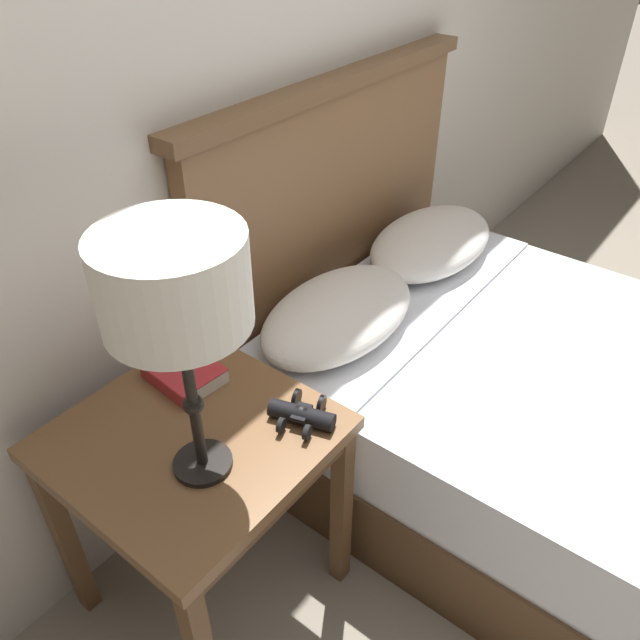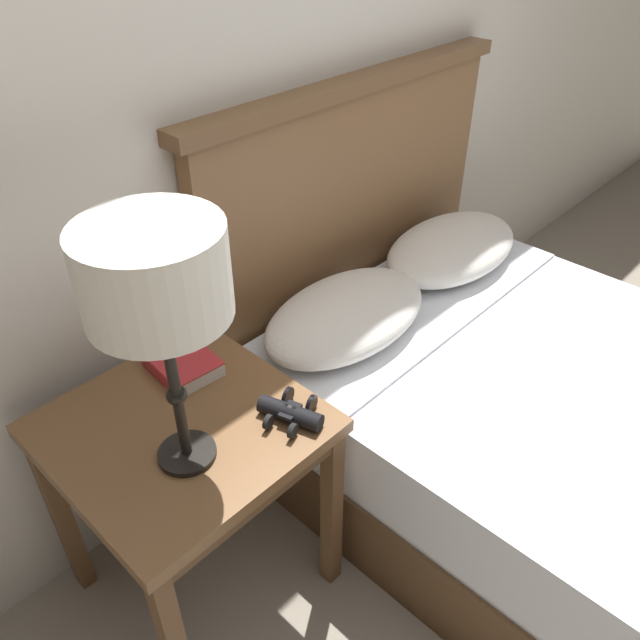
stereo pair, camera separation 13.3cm
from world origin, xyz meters
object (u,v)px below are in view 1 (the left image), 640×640
object	(u,v)px
table_lamp	(174,288)
binoculars_pair	(302,414)
bed	(567,425)
book_on_nightstand	(184,373)
nightstand	(195,458)

from	to	relation	value
table_lamp	binoculars_pair	world-z (taller)	table_lamp
bed	table_lamp	world-z (taller)	table_lamp
book_on_nightstand	binoculars_pair	bearing A→B (deg)	-78.25
table_lamp	book_on_nightstand	size ratio (longest dim) A/B	2.92
book_on_nightstand	binoculars_pair	distance (m)	0.34
bed	table_lamp	xyz separation A→B (m)	(-0.99, 0.53, 0.81)
bed	binoculars_pair	xyz separation A→B (m)	(-0.76, 0.44, 0.37)
nightstand	book_on_nightstand	distance (m)	0.22
binoculars_pair	bed	bearing A→B (deg)	-30.25
table_lamp	book_on_nightstand	world-z (taller)	table_lamp
nightstand	binoculars_pair	world-z (taller)	binoculars_pair
nightstand	binoculars_pair	size ratio (longest dim) A/B	3.93
binoculars_pair	table_lamp	bearing A→B (deg)	159.81
binoculars_pair	book_on_nightstand	bearing A→B (deg)	101.75
table_lamp	binoculars_pair	distance (m)	0.51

